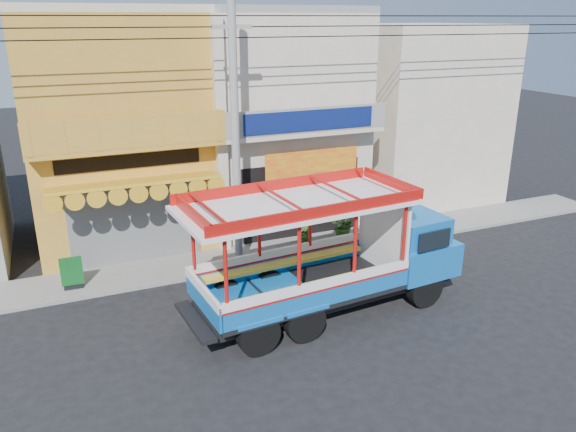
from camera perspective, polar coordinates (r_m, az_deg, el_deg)
The scene contains 11 objects.
ground at distance 16.35m, azimuth 2.17°, elevation -9.19°, with size 90.00×90.00×0.00m, color black.
sidewalk at distance 19.64m, azimuth -2.83°, elevation -3.87°, with size 30.00×2.00×0.12m, color slate.
shophouse_left at distance 21.33m, azimuth -17.12°, elevation 8.57°, with size 6.00×7.50×8.24m.
shophouse_right at distance 22.76m, azimuth -1.78°, elevation 10.04°, with size 6.00×6.75×8.24m.
party_pilaster at distance 18.92m, azimuth -6.81°, elevation 7.64°, with size 0.35×0.30×8.00m, color beige.
filler_building_right at distance 26.19m, azimuth 12.82°, elevation 10.15°, with size 6.00×6.00×7.60m, color beige.
utility_pole at distance 17.32m, azimuth -4.96°, elevation 10.08°, with size 28.00×0.26×9.00m.
songthaew_truck at distance 15.65m, azimuth 5.81°, elevation -3.45°, with size 8.04×3.16×3.67m.
green_sign at distance 18.17m, azimuth -21.08°, elevation -5.63°, with size 0.64×0.31×0.99m.
potted_plant_a at distance 20.75m, azimuth 5.54°, elevation -0.97°, with size 0.90×0.78×1.00m, color #2A5317.
potted_plant_b at distance 20.08m, azimuth 1.69°, elevation -1.74°, with size 0.49×0.40×0.90m, color #2A5317.
Camera 1 is at (-6.22, -12.92, 7.85)m, focal length 35.00 mm.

